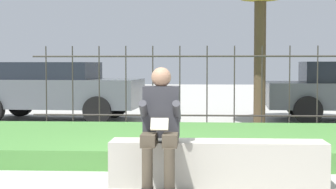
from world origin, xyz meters
TOP-DOWN VIEW (x-y plane):
  - ground_plane at (0.00, 0.00)m, footprint 60.00×60.00m
  - stone_bench at (0.34, 0.00)m, footprint 2.33×0.45m
  - person_seated_reader at (-0.26, -0.26)m, footprint 0.42×0.73m
  - grass_berm at (0.00, 2.45)m, footprint 8.24×3.50m
  - iron_fence at (-0.00, 4.66)m, footprint 6.24×0.03m
  - car_parked_left at (-3.30, 6.89)m, footprint 4.05×2.13m

SIDE VIEW (x-z plane):
  - ground_plane at x=0.00m, z-range 0.00..0.00m
  - grass_berm at x=0.00m, z-range 0.00..0.25m
  - stone_bench at x=0.34m, z-range -0.03..0.46m
  - person_seated_reader at x=-0.26m, z-range 0.07..1.35m
  - car_parked_left at x=-3.30m, z-range 0.05..1.42m
  - iron_fence at x=0.00m, z-range 0.04..1.71m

